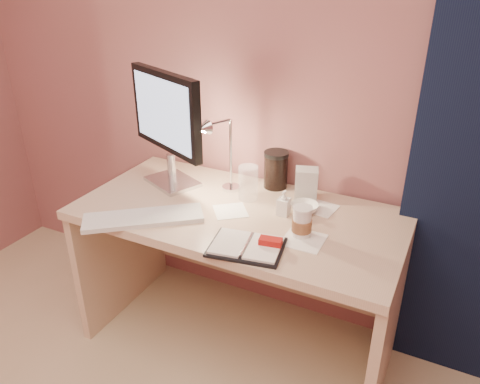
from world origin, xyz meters
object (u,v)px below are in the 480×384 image
at_px(keyboard, 144,218).
at_px(dark_jar, 276,171).
at_px(planner, 249,246).
at_px(product_box, 306,184).
at_px(clear_cup, 248,183).
at_px(desk_lamp, 229,151).
at_px(monitor, 168,119).
at_px(coffee_cup, 302,223).
at_px(lotion_bottle, 284,203).
at_px(desk, 246,247).
at_px(bowl, 305,208).

relative_size(keyboard, dark_jar, 3.08).
height_order(planner, dark_jar, dark_jar).
bearing_deg(product_box, clear_cup, -174.22).
height_order(clear_cup, product_box, clear_cup).
relative_size(dark_jar, desk_lamp, 0.44).
distance_m(monitor, desk_lamp, 0.33).
distance_m(coffee_cup, product_box, 0.32).
relative_size(planner, clear_cup, 1.97).
relative_size(monitor, product_box, 3.65).
height_order(clear_cup, lotion_bottle, clear_cup).
height_order(desk, lotion_bottle, lotion_bottle).
distance_m(coffee_cup, dark_jar, 0.45).
bearing_deg(planner, dark_jar, 92.22).
height_order(desk, dark_jar, dark_jar).
bearing_deg(desk, keyboard, -134.85).
relative_size(clear_cup, product_box, 1.05).
bearing_deg(coffee_cup, lotion_bottle, 134.20).
relative_size(coffee_cup, product_box, 0.85).
xyz_separation_m(keyboard, clear_cup, (0.30, 0.37, 0.07)).
bearing_deg(clear_cup, dark_jar, 69.22).
bearing_deg(monitor, bowl, 25.54).
bearing_deg(product_box, planner, -115.19).
distance_m(lotion_bottle, product_box, 0.18).
distance_m(coffee_cup, desk_lamp, 0.47).
bearing_deg(clear_cup, planner, -64.22).
bearing_deg(keyboard, lotion_bottle, -6.94).
bearing_deg(keyboard, clear_cup, 12.97).
bearing_deg(monitor, lotion_bottle, 19.48).
bearing_deg(desk, bowl, 10.33).
xyz_separation_m(coffee_cup, product_box, (-0.09, 0.31, 0.01)).
xyz_separation_m(keyboard, planner, (0.48, 0.00, 0.00)).
height_order(desk, desk_lamp, desk_lamp).
height_order(clear_cup, dark_jar, dark_jar).
relative_size(keyboard, coffee_cup, 3.87).
distance_m(product_box, desk_lamp, 0.37).
bearing_deg(desk, lotion_bottle, -5.46).
height_order(monitor, desk_lamp, monitor).
bearing_deg(bowl, lotion_bottle, -138.00).
relative_size(desk, coffee_cup, 11.11).
distance_m(keyboard, dark_jar, 0.65).
bearing_deg(product_box, desk_lamp, -174.64).
bearing_deg(dark_jar, keyboard, -124.18).
bearing_deg(planner, product_box, 73.47).
xyz_separation_m(clear_cup, lotion_bottle, (0.20, -0.07, -0.02)).
bearing_deg(bowl, monitor, -178.78).
xyz_separation_m(monitor, coffee_cup, (0.72, -0.18, -0.26)).
bearing_deg(planner, desk_lamp, 117.17).
bearing_deg(desk_lamp, keyboard, -100.18).
bearing_deg(dark_jar, desk_lamp, -125.17).
height_order(bowl, product_box, product_box).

